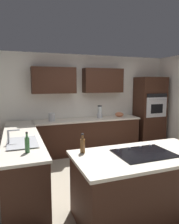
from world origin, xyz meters
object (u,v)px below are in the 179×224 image
(mixing_bowl, at_px, (119,114))
(oil_bottle, at_px, (83,145))
(cooktop, at_px, (144,153))
(sink_unit, at_px, (22,142))
(kettle, at_px, (52,117))
(blender, at_px, (100,113))
(dish_soap_bottle, at_px, (27,144))
(wall_oven, at_px, (150,111))

(mixing_bowl, xyz_separation_m, oil_bottle, (1.91, 2.51, 0.04))
(cooktop, height_order, oil_bottle, oil_bottle)
(sink_unit, bearing_deg, kettle, -113.85)
(cooktop, height_order, blender, blender)
(kettle, height_order, oil_bottle, oil_bottle)
(sink_unit, xyz_separation_m, kettle, (-0.78, -1.76, 0.08))
(kettle, bearing_deg, oil_bottle, 89.74)
(sink_unit, xyz_separation_m, oil_bottle, (-0.77, 0.75, 0.09))
(kettle, distance_m, dish_soap_bottle, 2.35)
(sink_unit, relative_size, mixing_bowl, 2.97)
(wall_oven, bearing_deg, oil_bottle, 40.56)
(mixing_bowl, bearing_deg, kettle, 0.00)
(blender, xyz_separation_m, dish_soap_bottle, (2.02, 2.24, -0.03))
(blender, bearing_deg, oil_bottle, 62.41)
(cooktop, distance_m, mixing_bowl, 3.05)
(kettle, relative_size, dish_soap_bottle, 0.70)
(cooktop, bearing_deg, kettle, -75.05)
(cooktop, distance_m, oil_bottle, 0.83)
(sink_unit, height_order, oil_bottle, oil_bottle)
(oil_bottle, bearing_deg, dish_soap_bottle, -20.74)
(sink_unit, xyz_separation_m, cooktop, (-1.53, 1.06, -0.01))
(dish_soap_bottle, height_order, oil_bottle, dish_soap_bottle)
(cooktop, distance_m, kettle, 2.92)
(dish_soap_bottle, bearing_deg, mixing_bowl, -139.46)
(mixing_bowl, bearing_deg, cooktop, 67.92)
(blender, bearing_deg, kettle, 0.00)
(sink_unit, relative_size, oil_bottle, 2.59)
(wall_oven, relative_size, blender, 5.87)
(wall_oven, relative_size, mixing_bowl, 8.52)
(sink_unit, xyz_separation_m, mixing_bowl, (-2.68, -1.76, 0.05))
(dish_soap_bottle, bearing_deg, blender, -132.03)
(cooktop, bearing_deg, wall_oven, -127.39)
(sink_unit, distance_m, oil_bottle, 1.08)
(blender, bearing_deg, sink_unit, 40.27)
(blender, distance_m, mixing_bowl, 0.61)
(cooktop, relative_size, kettle, 3.77)
(sink_unit, height_order, blender, blender)
(dish_soap_bottle, xyz_separation_m, oil_bottle, (-0.71, 0.27, -0.01))
(mixing_bowl, bearing_deg, dish_soap_bottle, 40.54)
(wall_oven, height_order, kettle, wall_oven)
(wall_oven, distance_m, kettle, 2.90)
(kettle, bearing_deg, dish_soap_bottle, 72.19)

